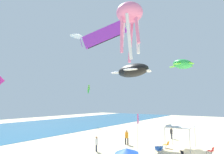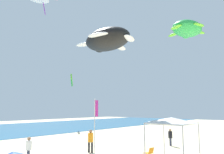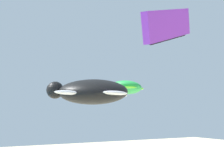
% 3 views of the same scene
% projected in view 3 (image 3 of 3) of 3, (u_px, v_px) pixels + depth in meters
% --- Properties ---
extents(kite_turtle_black, '(6.74, 6.78, 2.46)m').
position_uv_depth(kite_turtle_black, '(91.00, 92.00, 19.60)').
color(kite_turtle_black, black).
extents(kite_parafoil_purple, '(2.49, 4.83, 3.10)m').
position_uv_depth(kite_parafoil_purple, '(169.00, 25.00, 13.35)').
color(kite_parafoil_purple, purple).
extents(kite_turtle_green, '(4.46, 4.36, 1.71)m').
position_uv_depth(kite_turtle_green, '(125.00, 88.00, 26.80)').
color(kite_turtle_green, green).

